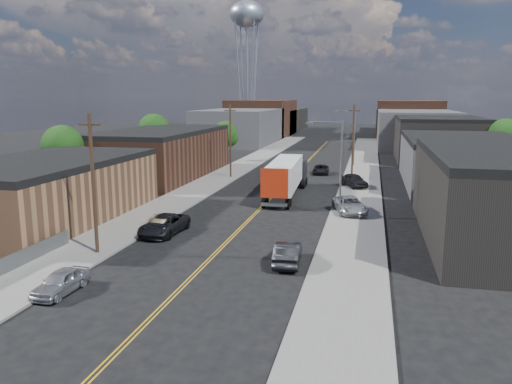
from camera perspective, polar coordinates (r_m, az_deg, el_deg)
The scene contains 32 objects.
ground at distance 82.25m, azimuth 5.48°, elevation 3.08°, with size 260.00×260.00×0.00m, color black.
centerline at distance 67.57m, azimuth 3.80°, elevation 1.41°, with size 0.32×120.00×0.01m, color gold.
sidewalk_left at distance 69.68m, azimuth -3.93°, elevation 1.75°, with size 5.00×140.00×0.15m, color slate.
sidewalk_right at distance 66.74m, azimuth 11.88°, elevation 1.14°, with size 5.00×140.00×0.15m, color slate.
warehouse_tan at distance 48.90m, azimuth -23.01°, elevation 0.22°, with size 12.00×22.00×5.60m.
warehouse_brown at distance 71.25m, azimuth -10.78°, elevation 4.41°, with size 12.00×26.00×6.60m.
industrial_right_b at distance 68.27m, azimuth 22.56°, elevation 3.27°, with size 14.00×24.00×6.10m.
industrial_right_c at distance 93.80m, azimuth 20.04°, elevation 5.77°, with size 14.00×22.00×7.60m.
skyline_left_a at distance 119.99m, azimuth -1.83°, elevation 7.49°, with size 16.00×30.00×8.00m, color #3D3D40.
skyline_right_a at distance 116.42m, azimuth 17.73°, elevation 6.88°, with size 16.00×30.00×8.00m, color #3D3D40.
skyline_left_b at distance 144.22m, azimuth 0.73°, elevation 8.47°, with size 16.00×26.00×10.00m, color #4C2C1E.
skyline_right_b at distance 141.26m, azimuth 16.95°, elevation 7.95°, with size 16.00×26.00×10.00m, color #4C2C1E.
skyline_left_c at distance 163.87m, azimuth 2.23°, elevation 8.22°, with size 16.00×40.00×7.00m, color black.
skyline_right_c at distance 161.27m, azimuth 16.46°, elevation 7.75°, with size 16.00×40.00×7.00m, color black.
water_tower at distance 136.21m, azimuth -1.06°, elevation 19.14°, with size 9.00×9.00×36.90m.
streetlight_near at distance 46.27m, azimuth 9.22°, elevation 3.56°, with size 3.39×0.25×9.00m.
streetlight_far at distance 81.07m, azimuth 10.92°, elevation 6.60°, with size 3.39×0.25×9.00m.
utility_pole_left_near at distance 36.56m, azimuth -18.11°, elevation 0.94°, with size 1.60×0.26×10.00m.
utility_pole_left_far at distance 68.69m, azimuth -2.94°, elevation 5.89°, with size 1.60×0.26×10.00m.
utility_pole_right at distance 69.11m, azimuth 11.02°, elevation 5.73°, with size 1.60×0.26×10.00m.
tree_left_near at distance 61.70m, azimuth -21.17°, elevation 4.64°, with size 4.85×4.76×7.91m.
tree_left_mid at distance 83.48m, azimuth -11.56°, elevation 6.81°, with size 5.10×5.04×8.37m.
tree_left_far at distance 86.61m, azimuth -3.53°, elevation 6.54°, with size 4.35×4.20×6.97m.
tree_right_far at distance 83.35m, azimuth 26.60°, elevation 5.66°, with size 4.85×4.76×7.91m.
semi_truck at distance 56.64m, azimuth 3.61°, elevation 2.01°, with size 3.32×16.12×4.20m.
car_left_a at distance 31.04m, azimuth -21.41°, elevation -9.53°, with size 1.62×4.02×1.37m, color #B3B5B8.
car_left_b at distance 41.97m, azimuth -10.87°, elevation -3.66°, with size 1.51×4.34×1.43m, color #9D8666.
car_left_c at distance 41.52m, azimuth -10.46°, elevation -3.70°, with size 2.61×5.66×1.57m, color black.
car_right_oncoming at distance 33.80m, azimuth 3.66°, elevation -6.96°, with size 1.63×4.68×1.54m, color black.
car_right_lot_a at distance 48.44m, azimuth 10.69°, elevation -1.46°, with size 2.53×5.48×1.52m, color #B5B7BA.
car_right_lot_c at distance 62.50m, azimuth 11.16°, elevation 1.33°, with size 1.91×4.74×1.61m, color black.
car_ahead_truck at distance 73.08m, azimuth 7.43°, elevation 2.57°, with size 2.17×4.71×1.31m, color black.
Camera 1 is at (10.55, -20.81, 11.12)m, focal length 35.00 mm.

